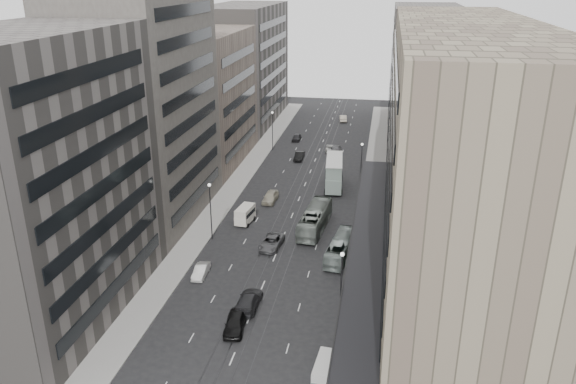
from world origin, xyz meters
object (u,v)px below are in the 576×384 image
Objects in this scene: bus_near at (341,248)px; sedan_2 at (272,242)px; sedan_1 at (201,271)px; panel_van at (245,214)px; bus_far at (315,219)px; sedan_0 at (235,323)px; vw_microbus at (325,371)px; double_decker at (334,172)px; pedestrian at (336,374)px.

bus_near is 9.57m from sedan_2.
bus_near is 18.28m from sedan_1.
panel_van is (-14.91, 8.33, 0.06)m from bus_near.
sedan_0 is (-5.05, -25.91, -0.83)m from bus_far.
vw_microbus reaches higher than sedan_1.
panel_van reaches higher than vw_microbus.
double_decker is 49.95m from vw_microbus.
pedestrian is (6.11, -32.50, -0.52)m from bus_far.
sedan_0 is at bearing -102.47° from double_decker.
sedan_0 is 12.95m from pedestrian.
sedan_0 is 12.39m from sedan_1.
panel_van reaches higher than sedan_1.
double_decker reaches higher than sedan_2.
double_decker reaches higher than sedan_0.
vw_microbus is (5.11, -32.30, -0.41)m from bus_far.
double_decker reaches higher than bus_near.
bus_near is 1.99× the size of sedan_0.
sedan_2 is at bearing 49.73° from sedan_1.
double_decker is 20.60m from panel_van.
bus_far is 2.76× the size of vw_microbus.
panel_van is at bearing 95.81° from sedan_0.
bus_near is 24.44m from vw_microbus.
vw_microbus is at bearing -47.90° from pedestrian.
sedan_1 is at bearing 57.55° from bus_far.
panel_van reaches higher than sedan_2.
pedestrian is (1.00, -0.19, -0.11)m from vw_microbus.
vw_microbus is 0.88× the size of sedan_0.
vw_microbus is 0.80× the size of sedan_2.
bus_near is 1.00× the size of double_decker.
pedestrian is (1.70, -24.63, -0.22)m from bus_near.
sedan_1 is (-7.04, 10.19, -0.17)m from sedan_0.
vw_microbus reaches higher than sedan_0.
sedan_0 is 0.91× the size of sedan_2.
bus_far is 17.53m from double_decker.
panel_van is at bearing 120.54° from vw_microbus.
bus_far is at bearing 49.94° from sedan_1.
bus_far is at bearing 5.19° from panel_van.
sedan_2 is at bearing 0.59° from bus_near.
pedestrian is (16.61, -32.96, -0.28)m from panel_van.
sedan_2 is (-0.02, 19.26, -0.09)m from sedan_0.
bus_near is at bearing 124.35° from bus_far.
sedan_2 is at bearing -108.68° from double_decker.
sedan_2 is (-10.17, 25.65, -0.51)m from vw_microbus.
pedestrian is at bearing -45.19° from sedan_1.
bus_near is at bearing 56.48° from sedan_0.
vw_microbus reaches higher than sedan_2.
pedestrian reaches higher than sedan_1.
bus_near is 0.82× the size of bus_far.
sedan_2 reaches higher than sedan_1.
double_decker is at bearing 81.44° from sedan_2.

